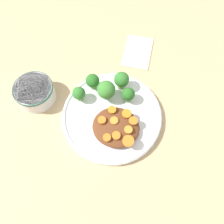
{
  "coord_description": "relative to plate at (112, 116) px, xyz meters",
  "views": [
    {
      "loc": [
        -0.21,
        -0.06,
        0.5
      ],
      "look_at": [
        0.0,
        0.0,
        0.03
      ],
      "focal_mm": 35.0,
      "sensor_mm": 36.0,
      "label": 1
    }
  ],
  "objects": [
    {
      "name": "broccoli_floret_1",
      "position": [
        0.08,
        -0.0,
        0.04
      ],
      "size": [
        0.04,
        0.04,
        0.05
      ],
      "color": "#7FA85B",
      "rests_on": "plate"
    },
    {
      "name": "carrot_slice_8",
      "position": [
        -0.04,
        -0.05,
        0.03
      ],
      "size": [
        0.02,
        0.02,
        0.0
      ],
      "primitive_type": "cylinder",
      "color": "orange",
      "rests_on": "stew_mound"
    },
    {
      "name": "carrot_slice_1",
      "position": [
        -0.06,
        -0.03,
        0.03
      ],
      "size": [
        0.02,
        0.02,
        0.0
      ],
      "primitive_type": "cylinder",
      "color": "orange",
      "rests_on": "stew_mound"
    },
    {
      "name": "broccoli_floret_0",
      "position": [
        0.04,
        0.03,
        0.04
      ],
      "size": [
        0.04,
        0.04,
        0.06
      ],
      "color": "#759E51",
      "rests_on": "plate"
    },
    {
      "name": "carrot_slice_5",
      "position": [
        -0.03,
        0.01,
        0.03
      ],
      "size": [
        0.02,
        0.02,
        0.01
      ],
      "primitive_type": "cylinder",
      "color": "orange",
      "rests_on": "stew_mound"
    },
    {
      "name": "carrot_slice_0",
      "position": [
        0.0,
        -0.04,
        0.03
      ],
      "size": [
        0.02,
        0.02,
        0.0
      ],
      "primitive_type": "cylinder",
      "color": "orange",
      "rests_on": "stew_mound"
    },
    {
      "name": "carrot_slice_4",
      "position": [
        -0.07,
        -0.01,
        0.03
      ],
      "size": [
        0.02,
        0.02,
        0.0
      ],
      "primitive_type": "cylinder",
      "color": "orange",
      "rests_on": "stew_mound"
    },
    {
      "name": "broccoli_floret_2",
      "position": [
        0.02,
        0.09,
        0.03
      ],
      "size": [
        0.03,
        0.03,
        0.04
      ],
      "color": "#759E51",
      "rests_on": "plate"
    },
    {
      "name": "broccoli_floret_4",
      "position": [
        0.05,
        -0.03,
        0.03
      ],
      "size": [
        0.03,
        0.03,
        0.04
      ],
      "color": "#759E51",
      "rests_on": "plate"
    },
    {
      "name": "plate",
      "position": [
        0.0,
        0.0,
        0.0
      ],
      "size": [
        0.25,
        0.25,
        0.02
      ],
      "color": "white",
      "rests_on": "ground_plane"
    },
    {
      "name": "napkin",
      "position": [
        0.22,
        -0.01,
        -0.01
      ],
      "size": [
        0.12,
        0.09,
        0.01
      ],
      "rotation": [
        0.0,
        0.0,
        0.07
      ],
      "color": "beige",
      "rests_on": "ground_plane"
    },
    {
      "name": "carrot_slice_2",
      "position": [
        -0.06,
        -0.06,
        0.03
      ],
      "size": [
        0.03,
        0.03,
        0.01
      ],
      "primitive_type": "cylinder",
      "color": "orange",
      "rests_on": "stew_mound"
    },
    {
      "name": "carrot_slice_3",
      "position": [
        -0.01,
        -0.05,
        0.03
      ],
      "size": [
        0.02,
        0.02,
        0.0
      ],
      "primitive_type": "cylinder",
      "color": "orange",
      "rests_on": "stew_mound"
    },
    {
      "name": "stew_mound",
      "position": [
        -0.03,
        -0.02,
        0.02
      ],
      "size": [
        0.1,
        0.11,
        0.03
      ],
      "primitive_type": "ellipsoid",
      "color": "brown",
      "rests_on": "plate"
    },
    {
      "name": "ground_plane",
      "position": [
        0.0,
        0.0,
        -0.01
      ],
      "size": [
        4.0,
        4.0,
        0.0
      ],
      "primitive_type": "plane",
      "color": "tan"
    },
    {
      "name": "carrot_slice_6",
      "position": [
        -0.0,
        -0.0,
        0.03
      ],
      "size": [
        0.02,
        0.02,
        0.0
      ],
      "primitive_type": "cylinder",
      "color": "orange",
      "rests_on": "stew_mound"
    },
    {
      "name": "dip_bowl",
      "position": [
        -0.0,
        0.2,
        0.02
      ],
      "size": [
        0.1,
        0.1,
        0.05
      ],
      "color": "silver",
      "rests_on": "ground_plane"
    },
    {
      "name": "carrot_slice_7",
      "position": [
        -0.02,
        -0.01,
        0.03
      ],
      "size": [
        0.02,
        0.02,
        0.0
      ],
      "primitive_type": "cylinder",
      "color": "orange",
      "rests_on": "stew_mound"
    },
    {
      "name": "broccoli_floret_3",
      "position": [
        0.06,
        0.07,
        0.03
      ],
      "size": [
        0.03,
        0.03,
        0.05
      ],
      "color": "#759E51",
      "rests_on": "plate"
    }
  ]
}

